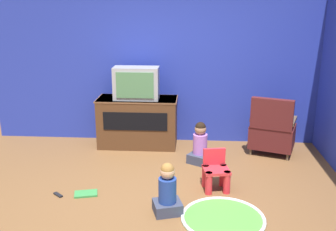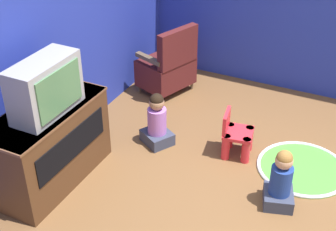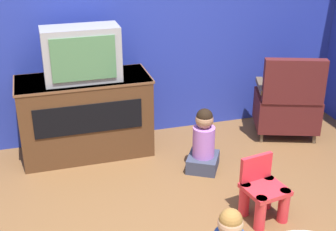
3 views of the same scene
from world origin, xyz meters
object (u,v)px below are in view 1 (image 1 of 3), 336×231
at_px(yellow_kid_chair, 216,173).
at_px(child_watching_left, 200,145).
at_px(black_armchair, 272,132).
at_px(child_watching_center, 167,192).
at_px(tv_cabinet, 138,121).
at_px(book, 86,194).
at_px(television, 136,83).
at_px(remote_control, 58,195).

height_order(yellow_kid_chair, child_watching_left, child_watching_left).
relative_size(black_armchair, child_watching_center, 1.53).
relative_size(black_armchair, yellow_kid_chair, 1.83).
bearing_deg(yellow_kid_chair, black_armchair, 43.87).
xyz_separation_m(tv_cabinet, black_armchair, (2.10, -0.23, -0.05)).
bearing_deg(book, television, 62.74).
relative_size(tv_cabinet, black_armchair, 1.39).
bearing_deg(remote_control, book, -131.68).
height_order(child_watching_center, remote_control, child_watching_center).
xyz_separation_m(tv_cabinet, child_watching_center, (0.62, -2.09, -0.15)).
xyz_separation_m(yellow_kid_chair, child_watching_left, (-0.19, 0.84, 0.06)).
bearing_deg(book, remote_control, 174.28).
distance_m(tv_cabinet, remote_control, 1.97).
distance_m(television, black_armchair, 2.21).
height_order(television, child_watching_center, television).
relative_size(child_watching_left, book, 1.99).
bearing_deg(black_armchair, child_watching_left, 39.85).
bearing_deg(television, child_watching_center, -72.89).
distance_m(television, child_watching_left, 1.39).
relative_size(child_watching_center, remote_control, 4.17).
xyz_separation_m(tv_cabinet, yellow_kid_chair, (1.19, -1.47, -0.20)).
bearing_deg(child_watching_center, television, 90.04).
bearing_deg(child_watching_left, book, 158.24).
bearing_deg(book, tv_cabinet, 63.22).
xyz_separation_m(black_armchair, remote_control, (-2.83, -1.56, -0.35)).
relative_size(black_armchair, child_watching_left, 1.48).
height_order(black_armchair, book, black_armchair).
relative_size(tv_cabinet, remote_control, 8.88).
xyz_separation_m(tv_cabinet, child_watching_left, (1.00, -0.64, -0.14)).
bearing_deg(yellow_kid_chair, television, 120.13).
bearing_deg(yellow_kid_chair, tv_cabinet, 118.88).
distance_m(yellow_kid_chair, child_watching_center, 0.84).
relative_size(child_watching_left, remote_control, 4.30).
bearing_deg(yellow_kid_chair, child_watching_left, 92.61).
distance_m(black_armchair, book, 2.94).
bearing_deg(child_watching_center, remote_control, 150.30).
bearing_deg(child_watching_center, child_watching_left, 58.45).
distance_m(television, yellow_kid_chair, 2.02).
distance_m(child_watching_left, child_watching_center, 1.50).
bearing_deg(tv_cabinet, remote_control, -112.31).
distance_m(tv_cabinet, child_watching_left, 1.19).
height_order(black_armchair, child_watching_left, black_armchair).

